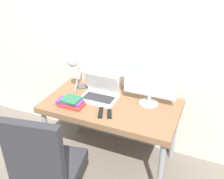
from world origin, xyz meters
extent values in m
cube|color=beige|center=(0.00, 0.78, 1.30)|extent=(8.00, 0.05, 2.60)
cube|color=brown|center=(0.00, 0.36, 0.70)|extent=(1.32, 0.72, 0.06)
cylinder|color=gray|center=(-0.60, 0.06, 0.34)|extent=(0.05, 0.05, 0.67)
cylinder|color=gray|center=(0.60, 0.06, 0.34)|extent=(0.05, 0.05, 0.67)
cylinder|color=gray|center=(-0.60, 0.66, 0.34)|extent=(0.05, 0.05, 0.67)
cylinder|color=gray|center=(0.60, 0.66, 0.34)|extent=(0.05, 0.05, 0.67)
cube|color=silver|center=(-0.15, 0.39, 0.74)|extent=(0.36, 0.25, 0.02)
cube|color=#2D2D33|center=(-0.15, 0.39, 0.75)|extent=(0.31, 0.15, 0.00)
cube|color=silver|center=(-0.15, 0.46, 0.87)|extent=(0.36, 0.10, 0.24)
cube|color=black|center=(-0.15, 0.46, 0.87)|extent=(0.33, 0.08, 0.21)
cylinder|color=#B7B7BC|center=(0.34, 0.50, 0.74)|extent=(0.19, 0.19, 0.01)
cylinder|color=#B7B7BC|center=(0.34, 0.50, 0.79)|extent=(0.04, 0.04, 0.09)
cube|color=#B7B7BC|center=(0.34, 0.51, 1.00)|extent=(0.52, 0.02, 0.37)
cube|color=silver|center=(0.34, 0.49, 1.00)|extent=(0.50, 0.00, 0.34)
cylinder|color=#4C4C51|center=(-0.43, 0.56, 0.74)|extent=(0.12, 0.12, 0.02)
cylinder|color=#99999E|center=(-0.43, 0.48, 0.92)|extent=(0.02, 0.17, 0.35)
sphere|color=#B2B2B7|center=(-0.43, 0.40, 1.09)|extent=(0.11, 0.11, 0.11)
cube|color=#2D2D33|center=(-0.22, -0.38, 0.46)|extent=(0.54, 0.59, 0.09)
cube|color=#2D2D33|center=(-0.18, -0.60, 0.79)|extent=(0.45, 0.14, 0.58)
cube|color=#B2382D|center=(-0.34, 0.17, 0.75)|extent=(0.24, 0.15, 0.03)
cube|color=#753384|center=(-0.35, 0.17, 0.78)|extent=(0.26, 0.14, 0.03)
cube|color=#286B47|center=(-0.34, 0.18, 0.80)|extent=(0.18, 0.17, 0.02)
cube|color=black|center=(-0.02, 0.16, 0.74)|extent=(0.09, 0.17, 0.02)
cube|color=black|center=(0.06, 0.17, 0.74)|extent=(0.09, 0.14, 0.02)
camera|label=1|loc=(0.87, -1.66, 2.08)|focal=42.00mm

